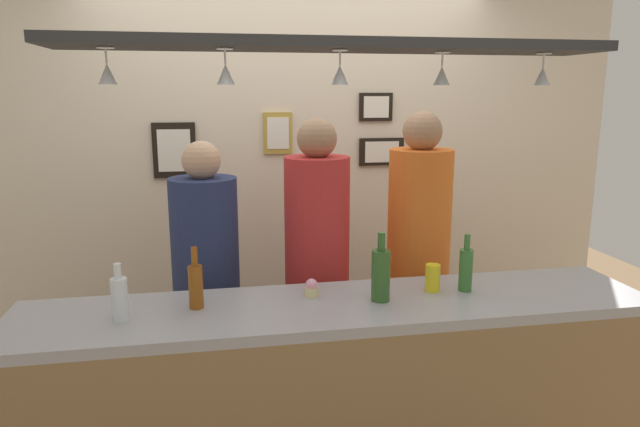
{
  "coord_description": "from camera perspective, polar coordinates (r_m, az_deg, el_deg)",
  "views": [
    {
      "loc": [
        -0.51,
        -2.6,
        1.87
      ],
      "look_at": [
        0.0,
        0.1,
        1.29
      ],
      "focal_mm": 32.37,
      "sensor_mm": 36.0,
      "label": 1
    }
  ],
  "objects": [
    {
      "name": "hanging_wineglass_center",
      "position": [
        2.48,
        11.94,
        13.28
      ],
      "size": [
        0.07,
        0.07,
        0.13
      ],
      "color": "silver",
      "rests_on": "overhead_glass_rack"
    },
    {
      "name": "overhead_glass_rack",
      "position": [
        2.36,
        1.87,
        16.31
      ],
      "size": [
        2.2,
        0.36,
        0.04
      ],
      "primitive_type": "cube",
      "color": "black"
    },
    {
      "name": "picture_frame_lower_pair",
      "position": [
        3.84,
        6.1,
        6.09
      ],
      "size": [
        0.3,
        0.02,
        0.18
      ],
      "color": "black",
      "rests_on": "back_wall"
    },
    {
      "name": "hanging_wineglass_center_right",
      "position": [
        2.67,
        21.13,
        12.64
      ],
      "size": [
        0.07,
        0.07,
        0.13
      ],
      "color": "silver",
      "rests_on": "overhead_glass_rack"
    },
    {
      "name": "bottle_beer_green_import",
      "position": [
        2.66,
        14.21,
        -5.28
      ],
      "size": [
        0.06,
        0.06,
        0.26
      ],
      "color": "#336B2D",
      "rests_on": "bar_counter"
    },
    {
      "name": "back_wall",
      "position": [
        3.78,
        -2.8,
        3.25
      ],
      "size": [
        4.4,
        0.06,
        2.6
      ],
      "primitive_type": "cube",
      "color": "beige",
      "rests_on": "ground_plane"
    },
    {
      "name": "bottle_champagne_green",
      "position": [
        2.47,
        6.03,
        -5.95
      ],
      "size": [
        0.08,
        0.08,
        0.3
      ],
      "color": "#2D5623",
      "rests_on": "bar_counter"
    },
    {
      "name": "hanging_wineglass_center_left",
      "position": [
        2.31,
        1.97,
        13.64
      ],
      "size": [
        0.07,
        0.07,
        0.13
      ],
      "color": "silver",
      "rests_on": "overhead_glass_rack"
    },
    {
      "name": "hanging_wineglass_left",
      "position": [
        2.25,
        -9.31,
        13.54
      ],
      "size": [
        0.07,
        0.07,
        0.13
      ],
      "color": "silver",
      "rests_on": "overhead_glass_rack"
    },
    {
      "name": "person_right_orange_shirt",
      "position": [
        3.18,
        9.71,
        -2.74
      ],
      "size": [
        0.34,
        0.34,
        1.77
      ],
      "color": "#2D334C",
      "rests_on": "ground_plane"
    },
    {
      "name": "bar_counter",
      "position": [
        2.47,
        2.71,
        -17.06
      ],
      "size": [
        2.7,
        0.55,
        1.0
      ],
      "color": "#99999E",
      "rests_on": "ground_plane"
    },
    {
      "name": "bottle_soda_clear",
      "position": [
        2.39,
        -19.2,
        -7.86
      ],
      "size": [
        0.06,
        0.06,
        0.23
      ],
      "color": "silver",
      "rests_on": "bar_counter"
    },
    {
      "name": "picture_frame_upper_small",
      "position": [
        3.81,
        5.55,
        10.44
      ],
      "size": [
        0.22,
        0.02,
        0.18
      ],
      "color": "black",
      "rests_on": "back_wall"
    },
    {
      "name": "bottle_beer_amber_tall",
      "position": [
        2.43,
        -12.19,
        -6.9
      ],
      "size": [
        0.06,
        0.06,
        0.26
      ],
      "color": "brown",
      "rests_on": "bar_counter"
    },
    {
      "name": "drink_can",
      "position": [
        2.63,
        11.07,
        -6.26
      ],
      "size": [
        0.07,
        0.07,
        0.12
      ],
      "primitive_type": "cylinder",
      "color": "yellow",
      "rests_on": "bar_counter"
    },
    {
      "name": "picture_frame_caricature",
      "position": [
        3.68,
        -14.2,
        6.07
      ],
      "size": [
        0.26,
        0.02,
        0.34
      ],
      "color": "black",
      "rests_on": "back_wall"
    },
    {
      "name": "picture_frame_crest",
      "position": [
        3.69,
        -4.19,
        7.93
      ],
      "size": [
        0.18,
        0.02,
        0.26
      ],
      "color": "#B29338",
      "rests_on": "back_wall"
    },
    {
      "name": "person_middle_red_shirt",
      "position": [
        3.04,
        -0.3,
        -3.65
      ],
      "size": [
        0.34,
        0.34,
        1.74
      ],
      "color": "#2D334C",
      "rests_on": "ground_plane"
    },
    {
      "name": "person_left_navy_shirt",
      "position": [
        3.01,
        -11.21,
        -5.37
      ],
      "size": [
        0.34,
        0.34,
        1.64
      ],
      "color": "#2D334C",
      "rests_on": "ground_plane"
    },
    {
      "name": "hanging_wineglass_far_left",
      "position": [
        2.3,
        -20.29,
        12.93
      ],
      "size": [
        0.07,
        0.07,
        0.13
      ],
      "color": "silver",
      "rests_on": "overhead_glass_rack"
    },
    {
      "name": "cupcake",
      "position": [
        2.53,
        -0.84,
        -7.39
      ],
      "size": [
        0.06,
        0.06,
        0.08
      ],
      "color": "beige",
      "rests_on": "bar_counter"
    }
  ]
}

